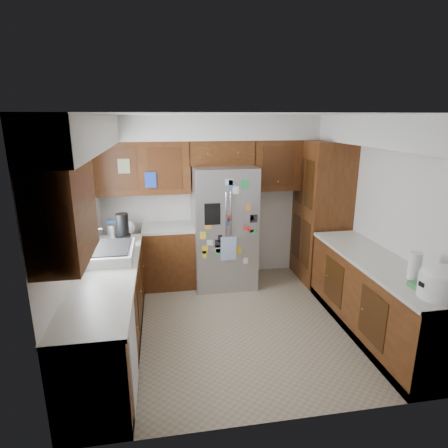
% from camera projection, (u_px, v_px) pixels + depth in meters
% --- Properties ---
extents(floor, '(3.60, 3.60, 0.00)m').
position_uv_depth(floor, '(240.00, 323.00, 4.67)').
color(floor, gray).
rests_on(floor, ground).
extents(room_shell, '(3.64, 3.24, 2.52)m').
position_uv_depth(room_shell, '(227.00, 173.00, 4.50)').
color(room_shell, silver).
rests_on(room_shell, ground).
extents(left_counter_run, '(1.36, 3.20, 0.92)m').
position_uv_depth(left_counter_run, '(126.00, 299.00, 4.36)').
color(left_counter_run, '#441F0D').
rests_on(left_counter_run, ground).
extents(right_counter_run, '(0.63, 2.25, 0.92)m').
position_uv_depth(right_counter_run, '(375.00, 300.00, 4.35)').
color(right_counter_run, '#441F0D').
rests_on(right_counter_run, ground).
extents(pantry, '(0.60, 0.90, 2.15)m').
position_uv_depth(pantry, '(321.00, 212.00, 5.71)').
color(pantry, '#441F0D').
rests_on(pantry, ground).
extents(fridge, '(0.90, 0.79, 1.80)m').
position_uv_depth(fridge, '(224.00, 227.00, 5.57)').
color(fridge, '#ABABB0').
rests_on(fridge, ground).
extents(bridge_cabinet, '(0.96, 0.34, 0.35)m').
position_uv_depth(bridge_cabinet, '(221.00, 152.00, 5.48)').
color(bridge_cabinet, '#441F0D').
rests_on(bridge_cabinet, fridge).
extents(fridge_top_items, '(0.68, 0.29, 0.29)m').
position_uv_depth(fridge_top_items, '(207.00, 131.00, 5.31)').
color(fridge_top_items, '#2663B0').
rests_on(fridge_top_items, bridge_cabinet).
extents(sink_assembly, '(0.52, 0.70, 0.37)m').
position_uv_depth(sink_assembly, '(110.00, 253.00, 4.25)').
color(sink_assembly, silver).
rests_on(sink_assembly, left_counter_run).
extents(left_counter_clutter, '(0.38, 0.95, 0.38)m').
position_uv_depth(left_counter_clutter, '(122.00, 229.00, 4.95)').
color(left_counter_clutter, black).
rests_on(left_counter_clutter, left_counter_run).
extents(rice_cooker, '(0.35, 0.34, 0.30)m').
position_uv_depth(rice_cooker, '(439.00, 281.00, 3.31)').
color(rice_cooker, white).
rests_on(rice_cooker, right_counter_run).
extents(paper_towel, '(0.12, 0.12, 0.28)m').
position_uv_depth(paper_towel, '(415.00, 266.00, 3.69)').
color(paper_towel, white).
rests_on(paper_towel, right_counter_run).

